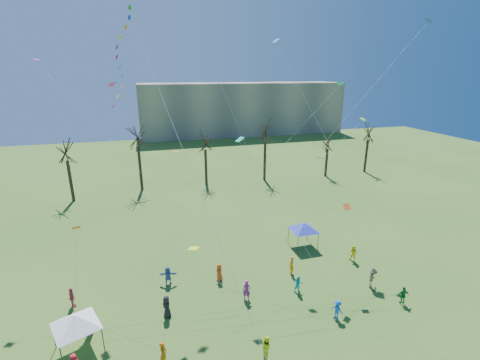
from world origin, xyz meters
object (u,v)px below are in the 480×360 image
object	(u,v)px
big_box_kite	(126,55)
distant_building	(242,109)
canopy_tent_blue	(304,227)
canopy_tent_white	(75,321)

from	to	relation	value
big_box_kite	distant_building	bearing A→B (deg)	68.43
canopy_tent_blue	distant_building	bearing A→B (deg)	79.49
distant_building	big_box_kite	bearing A→B (deg)	-111.57
distant_building	big_box_kite	xyz separation A→B (m)	(-29.10, -73.62, 11.79)
canopy_tent_white	big_box_kite	bearing A→B (deg)	42.42
distant_building	canopy_tent_white	world-z (taller)	distant_building
distant_building	canopy_tent_blue	xyz separation A→B (m)	(-12.78, -68.87, -5.17)
canopy_tent_white	canopy_tent_blue	distance (m)	22.94
canopy_tent_blue	canopy_tent_white	bearing A→B (deg)	-156.66
canopy_tent_blue	big_box_kite	bearing A→B (deg)	-163.76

